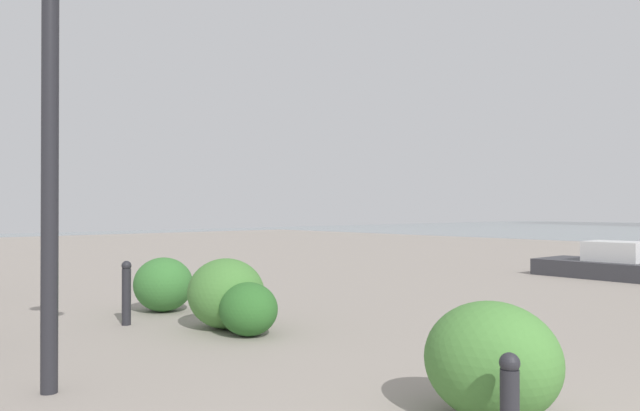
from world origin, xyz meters
name	(u,v)px	position (x,y,z in m)	size (l,w,h in m)	color
lamppost	(50,76)	(4.66, 1.27, 2.68)	(0.98, 0.28, 4.03)	#232328
bollard_near	(510,403)	(1.36, -0.42, 0.34)	(0.13, 0.13, 0.66)	#232328
bollard_mid	(126,292)	(7.05, -0.47, 0.45)	(0.13, 0.13, 0.86)	#232328
shrub_low	(492,361)	(1.80, -0.93, 0.44)	(1.03, 0.92, 0.87)	#477F38
shrub_round	(226,293)	(5.96, -1.34, 0.46)	(1.08, 0.97, 0.91)	#477F38
shrub_wide	(163,284)	(7.70, -1.35, 0.41)	(0.97, 0.87, 0.82)	#387533
shrub_tall	(248,309)	(5.39, -1.29, 0.33)	(0.77, 0.70, 0.66)	#2D6628
boat	(616,269)	(4.82, -11.07, 0.21)	(3.37, 1.71, 0.95)	#333338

